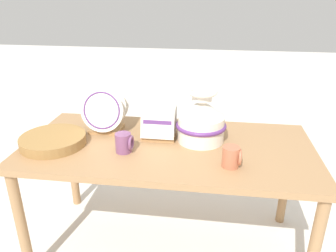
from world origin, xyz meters
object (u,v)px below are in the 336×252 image
(ceramic_vase, at_px, (201,120))
(dish_rack_square_plates, at_px, (159,125))
(wicker_charger_stack, at_px, (53,140))
(dish_rack_round_plates, at_px, (105,113))
(mug_terracotta_glaze, at_px, (232,157))
(mug_plum_glaze, at_px, (124,143))

(ceramic_vase, xyz_separation_m, dish_rack_square_plates, (-0.24, 0.01, -0.05))
(ceramic_vase, height_order, wicker_charger_stack, ceramic_vase)
(dish_rack_square_plates, height_order, wicker_charger_stack, dish_rack_square_plates)
(dish_rack_round_plates, relative_size, mug_terracotta_glaze, 2.64)
(dish_rack_square_plates, distance_m, wicker_charger_stack, 0.59)
(dish_rack_round_plates, distance_m, mug_terracotta_glaze, 0.80)
(ceramic_vase, xyz_separation_m, mug_terracotta_glaze, (0.16, -0.27, -0.07))
(dish_rack_square_plates, bearing_deg, mug_terracotta_glaze, -35.39)
(dish_rack_round_plates, distance_m, mug_plum_glaze, 0.31)
(mug_terracotta_glaze, bearing_deg, mug_plum_glaze, 172.06)
(wicker_charger_stack, xyz_separation_m, mug_plum_glaze, (0.41, -0.03, 0.02))
(mug_plum_glaze, bearing_deg, ceramic_vase, 26.63)
(dish_rack_round_plates, height_order, dish_rack_square_plates, dish_rack_round_plates)
(dish_rack_square_plates, relative_size, wicker_charger_stack, 0.59)
(dish_rack_round_plates, distance_m, dish_rack_square_plates, 0.33)
(dish_rack_round_plates, relative_size, mug_plum_glaze, 2.64)
(dish_rack_square_plates, bearing_deg, dish_rack_round_plates, 173.02)
(ceramic_vase, relative_size, mug_plum_glaze, 2.87)
(ceramic_vase, xyz_separation_m, dish_rack_round_plates, (-0.56, 0.05, -0.01))
(ceramic_vase, relative_size, mug_terracotta_glaze, 2.87)
(dish_rack_square_plates, height_order, mug_plum_glaze, dish_rack_square_plates)
(ceramic_vase, relative_size, wicker_charger_stack, 0.84)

